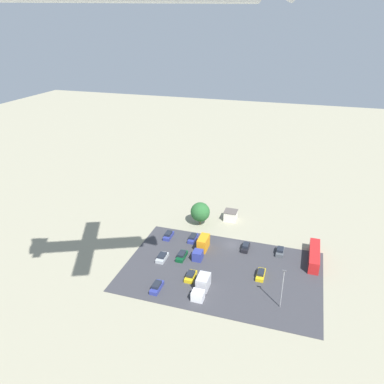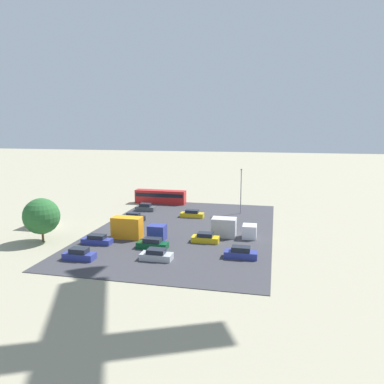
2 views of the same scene
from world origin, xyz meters
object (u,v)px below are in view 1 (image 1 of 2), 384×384
(parked_car_3, at_px, (168,235))
(parked_car_4, at_px, (261,274))
(shed_building, at_px, (231,215))
(parked_car_5, at_px, (157,287))
(parked_car_8, at_px, (182,256))
(bus, at_px, (314,255))
(parked_car_7, at_px, (280,251))
(parked_truck_1, at_px, (202,246))
(parked_car_2, at_px, (191,276))
(parked_car_6, at_px, (162,257))
(parked_car_0, at_px, (246,247))
(parked_car_1, at_px, (193,238))
(parked_truck_0, at_px, (202,286))

(parked_car_3, distance_m, parked_car_4, 28.38)
(shed_building, height_order, parked_car_5, shed_building)
(parked_car_5, distance_m, parked_car_8, 13.24)
(bus, xyz_separation_m, parked_car_8, (31.57, 8.60, -1.00))
(parked_car_3, distance_m, parked_car_5, 22.01)
(parked_car_7, relative_size, parked_truck_1, 0.47)
(parked_car_7, bearing_deg, parked_car_2, 41.35)
(parked_car_5, height_order, parked_car_6, parked_car_5)
(parked_car_2, bearing_deg, parked_truck_1, -86.93)
(parked_car_0, xyz_separation_m, parked_car_7, (-8.75, -0.67, -0.00))
(parked_car_4, distance_m, parked_car_6, 24.43)
(parked_car_1, bearing_deg, shed_building, -117.08)
(parked_car_4, bearing_deg, parked_truck_1, 160.14)
(shed_building, xyz_separation_m, parked_car_7, (-15.91, 13.92, -0.76))
(parked_car_5, bearing_deg, parked_car_2, -134.44)
(parked_car_5, bearing_deg, parked_car_6, -74.25)
(parked_car_0, xyz_separation_m, parked_car_2, (9.97, 15.81, -0.04))
(parked_car_8, xyz_separation_m, parked_truck_0, (-8.31, 10.69, 0.76))
(parked_car_6, bearing_deg, parked_car_3, -77.78)
(parked_car_8, relative_size, parked_truck_0, 0.64)
(parked_car_7, bearing_deg, shed_building, -41.18)
(parked_car_5, bearing_deg, parked_truck_1, -107.10)
(bus, distance_m, parked_truck_1, 27.93)
(bus, distance_m, parked_car_8, 32.74)
(parked_truck_0, bearing_deg, parked_car_8, -52.15)
(parked_car_4, distance_m, parked_car_7, 11.46)
(parked_car_1, bearing_deg, parked_car_8, 89.36)
(parked_car_8, height_order, parked_truck_0, parked_truck_0)
(shed_building, height_order, parked_truck_1, parked_truck_1)
(parked_car_8, bearing_deg, parked_car_6, 24.67)
(parked_car_4, distance_m, parked_car_8, 20.02)
(parked_car_1, xyz_separation_m, parked_car_3, (6.79, 0.79, 0.06))
(parked_car_0, distance_m, parked_car_6, 21.87)
(parked_car_7, bearing_deg, parked_car_5, 42.42)
(parked_truck_0, bearing_deg, parked_truck_1, -73.83)
(parked_truck_0, bearing_deg, parked_car_5, 14.40)
(bus, relative_size, parked_car_0, 2.76)
(parked_truck_0, bearing_deg, bus, -140.33)
(parked_car_3, xyz_separation_m, parked_car_8, (-6.69, 8.18, -0.02))
(parked_car_8, bearing_deg, shed_building, -107.67)
(bus, height_order, parked_truck_0, parked_truck_0)
(parked_car_0, bearing_deg, parked_car_6, -150.54)
(shed_building, height_order, parked_car_0, shed_building)
(parked_car_7, height_order, parked_truck_1, parked_truck_1)
(parked_car_1, bearing_deg, bus, 179.33)
(parked_car_6, relative_size, parked_car_7, 1.05)
(parked_car_2, relative_size, parked_truck_1, 0.48)
(parked_car_3, bearing_deg, parked_truck_0, 128.47)
(parked_car_5, bearing_deg, parked_car_4, -151.45)
(parked_car_8, bearing_deg, parked_car_5, 84.19)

